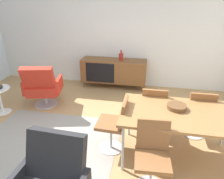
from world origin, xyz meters
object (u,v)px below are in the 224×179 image
object	(u,v)px
vase_cobalt	(121,57)
dining_chair_near_window	(115,123)
lounge_chair_red	(42,86)
side_table_round	(0,98)
dining_chair_front_left	(152,155)
wooden_bowl_on_table	(177,107)
sideboard	(114,71)
dining_table	(181,115)
dining_chair_back_left	(153,107)
dining_chair_back_right	(198,112)

from	to	relation	value
vase_cobalt	dining_chair_near_window	world-z (taller)	vase_cobalt
lounge_chair_red	side_table_round	xyz separation A→B (m)	(-0.72, -0.40, -0.15)
dining_chair_front_left	side_table_round	bearing A→B (deg)	157.79
wooden_bowl_on_table	lounge_chair_red	xyz separation A→B (m)	(-2.53, 0.94, -0.30)
dining_chair_near_window	lounge_chair_red	xyz separation A→B (m)	(-1.70, 1.05, -0.00)
sideboard	dining_table	size ratio (longest dim) A/B	1.00
sideboard	wooden_bowl_on_table	size ratio (longest dim) A/B	6.15
side_table_round	dining_chair_near_window	bearing A→B (deg)	-15.02
vase_cobalt	side_table_round	bearing A→B (deg)	-142.33
dining_chair_near_window	lounge_chair_red	world-z (taller)	lounge_chair_red
sideboard	dining_chair_back_left	world-z (taller)	dining_chair_back_left
sideboard	lounge_chair_red	size ratio (longest dim) A/B	1.69
sideboard	vase_cobalt	distance (m)	0.41
sideboard	dining_table	xyz separation A→B (m)	(1.34, -2.30, 0.26)
wooden_bowl_on_table	dining_chair_back_right	xyz separation A→B (m)	(0.41, 0.46, -0.30)
dining_table	wooden_bowl_on_table	size ratio (longest dim) A/B	6.15
wooden_bowl_on_table	lounge_chair_red	size ratio (longest dim) A/B	0.27
wooden_bowl_on_table	dining_table	bearing A→B (deg)	-59.08
wooden_bowl_on_table	vase_cobalt	bearing A→B (deg)	116.39
dining_chair_near_window	sideboard	bearing A→B (deg)	100.96
dining_table	side_table_round	size ratio (longest dim) A/B	3.08
vase_cobalt	wooden_bowl_on_table	distance (m)	2.46
dining_table	lounge_chair_red	xyz separation A→B (m)	(-2.59, 1.04, -0.23)
dining_table	dining_chair_front_left	xyz separation A→B (m)	(-0.35, -0.56, -0.23)
dining_chair_back_right	side_table_round	distance (m)	3.66
dining_chair_front_left	dining_chair_back_left	world-z (taller)	same
dining_chair_back_left	dining_chair_back_right	xyz separation A→B (m)	(0.70, 0.00, 0.00)
dining_chair_back_left	dining_chair_front_left	bearing A→B (deg)	-90.21
dining_table	dining_chair_back_left	xyz separation A→B (m)	(-0.35, 0.56, -0.23)
sideboard	lounge_chair_red	xyz separation A→B (m)	(-1.25, -1.26, 0.03)
dining_chair_front_left	lounge_chair_red	size ratio (longest dim) A/B	0.90
dining_chair_front_left	dining_chair_back_right	world-z (taller)	same
sideboard	dining_chair_near_window	bearing A→B (deg)	-79.04
sideboard	dining_chair_near_window	distance (m)	2.35
dining_table	dining_chair_back_left	bearing A→B (deg)	122.05
sideboard	dining_chair_back_left	bearing A→B (deg)	-60.52
wooden_bowl_on_table	dining_chair_near_window	size ratio (longest dim) A/B	0.30
dining_chair_near_window	dining_table	bearing A→B (deg)	0.16
lounge_chair_red	dining_chair_near_window	bearing A→B (deg)	-31.65
vase_cobalt	sideboard	bearing A→B (deg)	-179.41
dining_table	sideboard	bearing A→B (deg)	120.11
vase_cobalt	dining_chair_near_window	distance (m)	2.35
side_table_round	sideboard	bearing A→B (deg)	40.10
vase_cobalt	dining_chair_front_left	size ratio (longest dim) A/B	0.29
lounge_chair_red	dining_chair_back_left	bearing A→B (deg)	-12.24
dining_chair_front_left	dining_chair_near_window	xyz separation A→B (m)	(-0.53, 0.56, 0.00)
sideboard	dining_chair_front_left	distance (m)	3.03
dining_chair_back_left	dining_chair_near_window	xyz separation A→B (m)	(-0.54, -0.56, 0.00)
wooden_bowl_on_table	dining_chair_near_window	xyz separation A→B (m)	(-0.83, -0.10, -0.30)
sideboard	vase_cobalt	xyz separation A→B (m)	(0.18, 0.00, 0.37)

